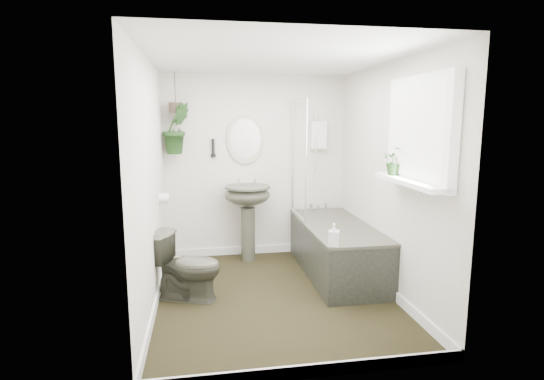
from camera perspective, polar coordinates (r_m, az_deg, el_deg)
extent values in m
cube|color=black|center=(4.38, 0.33, -14.13)|extent=(2.30, 2.80, 0.02)
cube|color=white|center=(4.06, 0.36, 17.48)|extent=(2.30, 2.80, 0.02)
cube|color=silver|center=(5.44, -2.18, 3.18)|extent=(2.30, 0.02, 2.30)
cube|color=silver|center=(2.70, 5.44, -3.25)|extent=(2.30, 0.02, 2.30)
cube|color=silver|center=(4.03, -16.13, 0.61)|extent=(0.02, 2.80, 2.30)
cube|color=silver|center=(4.41, 15.39, 1.37)|extent=(0.02, 2.80, 2.30)
cube|color=white|center=(4.36, 0.33, -13.41)|extent=(2.30, 2.80, 0.10)
cube|color=white|center=(5.51, 6.24, 7.38)|extent=(0.20, 0.10, 0.35)
ellipsoid|color=beige|center=(5.36, -3.63, 6.83)|extent=(0.46, 0.03, 0.62)
cylinder|color=black|center=(5.33, -7.91, 5.66)|extent=(0.04, 0.04, 0.22)
cylinder|color=white|center=(4.75, -14.32, -1.07)|extent=(0.11, 0.11, 0.11)
cube|color=white|center=(3.71, 19.28, 7.49)|extent=(0.08, 1.00, 0.90)
cube|color=white|center=(3.71, 17.98, 1.04)|extent=(0.18, 1.00, 0.04)
cube|color=white|center=(3.69, 18.66, 7.52)|extent=(0.01, 0.86, 0.76)
imported|color=#3C3C30|center=(4.27, -11.32, -9.96)|extent=(0.75, 0.58, 0.67)
imported|color=black|center=(3.97, 16.30, 3.79)|extent=(0.29, 0.27, 0.26)
imported|color=black|center=(5.22, -12.72, 8.09)|extent=(0.42, 0.39, 0.61)
imported|color=black|center=(4.00, 8.32, -5.97)|extent=(0.12, 0.12, 0.21)
cylinder|color=#47382D|center=(5.22, -12.82, 10.75)|extent=(0.16, 0.16, 0.12)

